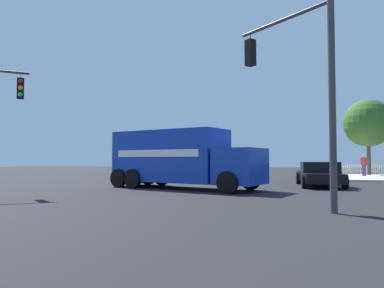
{
  "coord_description": "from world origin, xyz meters",
  "views": [
    {
      "loc": [
        -6.44,
        19.07,
        1.53
      ],
      "look_at": [
        -1.42,
        0.88,
        2.34
      ],
      "focal_mm": 33.31,
      "sensor_mm": 36.0,
      "label": 1
    }
  ],
  "objects_px": {
    "pickup_black": "(320,173)",
    "delivery_truck": "(180,158)",
    "pedestrian_near_corner": "(364,164)",
    "shade_tree_near": "(368,123)",
    "traffic_light_secondary": "(301,76)"
  },
  "relations": [
    {
      "from": "delivery_truck",
      "to": "traffic_light_secondary",
      "type": "bearing_deg",
      "value": 133.09
    },
    {
      "from": "pickup_black",
      "to": "delivery_truck",
      "type": "bearing_deg",
      "value": 25.27
    },
    {
      "from": "pedestrian_near_corner",
      "to": "delivery_truck",
      "type": "bearing_deg",
      "value": 51.22
    },
    {
      "from": "traffic_light_secondary",
      "to": "pedestrian_near_corner",
      "type": "bearing_deg",
      "value": -105.02
    },
    {
      "from": "delivery_truck",
      "to": "traffic_light_secondary",
      "type": "distance_m",
      "value": 9.09
    },
    {
      "from": "delivery_truck",
      "to": "pickup_black",
      "type": "height_order",
      "value": "delivery_truck"
    },
    {
      "from": "delivery_truck",
      "to": "pickup_black",
      "type": "bearing_deg",
      "value": -154.73
    },
    {
      "from": "traffic_light_secondary",
      "to": "shade_tree_near",
      "type": "distance_m",
      "value": 24.09
    },
    {
      "from": "delivery_truck",
      "to": "pickup_black",
      "type": "xyz_separation_m",
      "value": [
        -7.2,
        -3.4,
        -0.85
      ]
    },
    {
      "from": "traffic_light_secondary",
      "to": "shade_tree_near",
      "type": "bearing_deg",
      "value": -105.46
    },
    {
      "from": "delivery_truck",
      "to": "shade_tree_near",
      "type": "relative_size",
      "value": 1.27
    },
    {
      "from": "shade_tree_near",
      "to": "traffic_light_secondary",
      "type": "bearing_deg",
      "value": 74.54
    },
    {
      "from": "traffic_light_secondary",
      "to": "pedestrian_near_corner",
      "type": "distance_m",
      "value": 21.62
    },
    {
      "from": "pickup_black",
      "to": "shade_tree_near",
      "type": "height_order",
      "value": "shade_tree_near"
    },
    {
      "from": "delivery_truck",
      "to": "traffic_light_secondary",
      "type": "relative_size",
      "value": 1.35
    }
  ]
}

